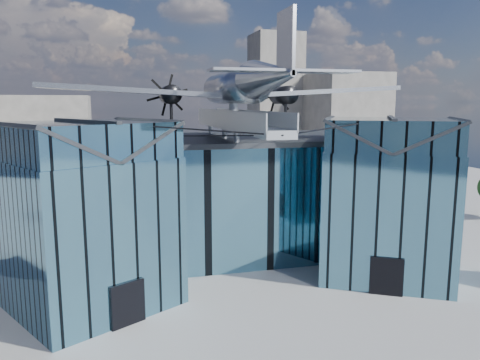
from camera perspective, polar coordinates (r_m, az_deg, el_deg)
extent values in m
plane|color=gray|center=(34.60, 0.87, -12.38)|extent=(120.00, 120.00, 0.00)
cube|color=teal|center=(41.66, -2.46, -1.80)|extent=(28.00, 14.00, 9.50)
cube|color=#282B30|center=(40.98, -2.51, 5.01)|extent=(28.00, 14.00, 0.40)
cube|color=teal|center=(31.05, -17.70, -6.16)|extent=(11.79, 11.43, 9.50)
cube|color=teal|center=(30.06, -18.25, 4.65)|extent=(11.56, 11.20, 2.20)
cube|color=#282B30|center=(29.13, -22.21, 4.28)|extent=(7.98, 9.23, 2.40)
cube|color=#282B30|center=(31.13, -14.55, 4.97)|extent=(7.98, 9.23, 2.40)
cube|color=#282B30|center=(30.00, -18.37, 6.84)|extent=(4.30, 7.10, 0.18)
cube|color=black|center=(28.84, -13.53, -14.48)|extent=(2.03, 1.32, 2.60)
cube|color=black|center=(33.25, -10.77, -4.85)|extent=(0.34, 0.34, 9.50)
cube|color=teal|center=(36.47, 17.46, -3.86)|extent=(11.79, 11.43, 9.50)
cube|color=teal|center=(35.62, 17.93, 5.34)|extent=(11.56, 11.20, 2.20)
cube|color=#282B30|center=(35.59, 14.29, 5.51)|extent=(7.98, 9.23, 2.40)
cube|color=#282B30|center=(35.80, 21.54, 5.16)|extent=(7.98, 9.23, 2.40)
cube|color=#282B30|center=(35.57, 18.02, 7.19)|extent=(4.30, 7.10, 0.18)
cube|color=black|center=(33.56, 17.42, -11.16)|extent=(2.03, 1.32, 2.60)
cube|color=black|center=(36.54, 10.39, -3.54)|extent=(0.34, 0.34, 9.50)
cube|color=#949AA1|center=(35.55, -0.62, 6.60)|extent=(1.80, 21.00, 0.50)
cube|color=#949AA1|center=(35.31, -2.05, 7.63)|extent=(0.08, 21.00, 1.10)
cube|color=#949AA1|center=(35.75, 0.79, 7.66)|extent=(0.08, 21.00, 1.10)
cylinder|color=#949AA1|center=(44.84, -3.62, 6.31)|extent=(0.44, 0.44, 1.35)
cylinder|color=#949AA1|center=(38.98, -1.89, 5.85)|extent=(0.44, 0.44, 1.35)
cylinder|color=#949AA1|center=(35.10, -0.42, 5.46)|extent=(0.44, 0.44, 1.35)
cylinder|color=#949AA1|center=(36.00, -0.82, 8.15)|extent=(0.70, 0.70, 1.40)
cylinder|color=black|center=(27.18, -7.53, 6.27)|extent=(10.55, 6.08, 0.69)
cylinder|color=black|center=(30.36, 12.66, 6.45)|extent=(10.55, 6.08, 0.69)
cylinder|color=black|center=(33.00, -4.84, 5.39)|extent=(6.09, 17.04, 1.19)
cylinder|color=black|center=(34.55, 5.05, 5.57)|extent=(6.09, 17.04, 1.19)
cylinder|color=#A1A6AD|center=(36.01, -0.83, 11.25)|extent=(2.50, 11.00, 2.50)
sphere|color=#A1A6AD|center=(41.36, -2.71, 11.01)|extent=(2.50, 2.50, 2.50)
cube|color=black|center=(40.41, -2.41, 12.02)|extent=(1.60, 1.40, 0.50)
cone|color=#A1A6AD|center=(27.38, 3.84, 12.43)|extent=(2.50, 7.00, 2.50)
cube|color=#A1A6AD|center=(25.35, 5.60, 16.27)|extent=(0.18, 2.40, 3.40)
cube|color=#A1A6AD|center=(25.32, 5.47, 13.10)|extent=(8.00, 1.80, 0.14)
cube|color=#A1A6AD|center=(35.97, -12.30, 10.56)|extent=(14.00, 3.20, 1.08)
cylinder|color=black|center=(36.75, -8.53, 10.26)|extent=(1.44, 3.20, 1.44)
cone|color=black|center=(38.54, -8.84, 10.21)|extent=(0.70, 0.70, 0.70)
cube|color=black|center=(38.69, -8.86, 10.20)|extent=(1.05, 0.06, 3.33)
cube|color=black|center=(38.69, -8.86, 10.20)|extent=(2.53, 0.06, 2.53)
cube|color=black|center=(38.69, -8.86, 10.20)|extent=(3.33, 0.06, 1.05)
cylinder|color=black|center=(36.16, -8.38, 8.33)|extent=(0.24, 0.24, 1.75)
cube|color=#A1A6AD|center=(39.21, 8.96, 10.55)|extent=(14.00, 3.20, 1.08)
cylinder|color=black|center=(38.87, 5.29, 10.27)|extent=(1.44, 3.20, 1.44)
cone|color=black|center=(40.57, 4.41, 10.25)|extent=(0.70, 0.70, 0.70)
cube|color=black|center=(40.71, 4.34, 10.24)|extent=(1.05, 0.06, 3.33)
cube|color=black|center=(40.71, 4.34, 10.24)|extent=(2.53, 0.06, 2.53)
cube|color=black|center=(40.71, 4.34, 10.24)|extent=(3.33, 0.06, 1.05)
cylinder|color=black|center=(38.31, 5.57, 8.45)|extent=(0.24, 0.24, 1.75)
cube|color=slate|center=(88.88, 12.55, 6.74)|extent=(12.00, 14.00, 18.00)
cube|color=slate|center=(86.86, -22.33, 4.88)|extent=(14.00, 10.00, 14.00)
cube|color=slate|center=(94.07, 4.30, 9.51)|extent=(9.00, 9.00, 26.00)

